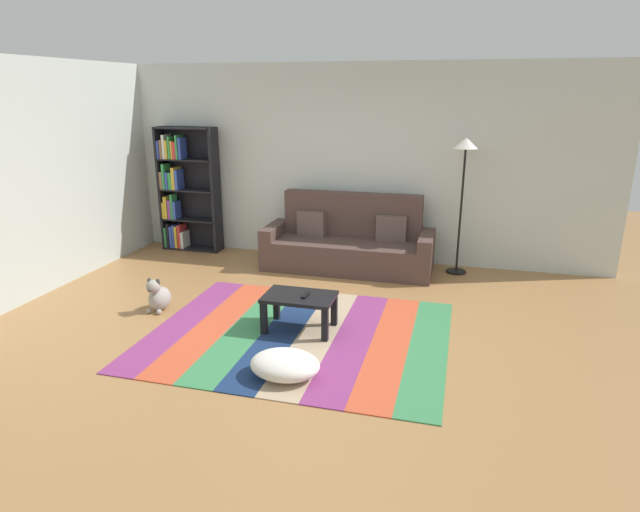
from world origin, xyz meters
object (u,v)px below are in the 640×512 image
(couch, at_px, (349,244))
(bookshelf, at_px, (183,190))
(standing_lamp, at_px, (465,161))
(pouf, at_px, (285,365))
(tv_remote, at_px, (305,295))
(dog, at_px, (158,297))
(coffee_table, at_px, (299,302))

(couch, height_order, bookshelf, bookshelf)
(bookshelf, bearing_deg, standing_lamp, -1.44)
(pouf, bearing_deg, standing_lamp, 67.36)
(couch, bearing_deg, tv_remote, -89.82)
(dog, bearing_deg, pouf, -29.50)
(bookshelf, height_order, standing_lamp, bookshelf)
(couch, bearing_deg, dog, -130.60)
(pouf, xyz_separation_m, standing_lamp, (1.34, 3.20, 1.37))
(couch, height_order, coffee_table, couch)
(standing_lamp, bearing_deg, tv_remote, -122.09)
(standing_lamp, distance_m, tv_remote, 2.91)
(bookshelf, height_order, tv_remote, bookshelf)
(coffee_table, height_order, tv_remote, tv_remote)
(couch, xyz_separation_m, tv_remote, (0.01, -2.10, 0.05))
(pouf, bearing_deg, bookshelf, 129.26)
(pouf, height_order, standing_lamp, standing_lamp)
(coffee_table, relative_size, dog, 1.78)
(dog, xyz_separation_m, tv_remote, (1.72, -0.10, 0.23))
(pouf, bearing_deg, tv_remote, 95.69)
(coffee_table, xyz_separation_m, tv_remote, (0.07, -0.01, 0.08))
(pouf, relative_size, standing_lamp, 0.34)
(standing_lamp, bearing_deg, dog, -145.29)
(couch, xyz_separation_m, coffee_table, (-0.06, -2.08, -0.03))
(couch, height_order, pouf, couch)
(bookshelf, height_order, dog, bookshelf)
(standing_lamp, bearing_deg, couch, -172.74)
(bookshelf, distance_m, pouf, 4.34)
(couch, relative_size, dog, 5.69)
(coffee_table, bearing_deg, standing_lamp, 56.62)
(tv_remote, bearing_deg, dog, 178.02)
(couch, bearing_deg, standing_lamp, 7.26)
(couch, distance_m, standing_lamp, 1.85)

